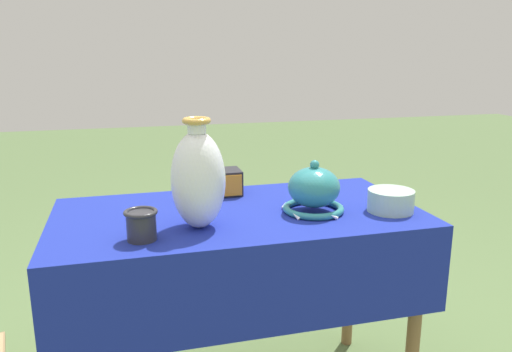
{
  "coord_description": "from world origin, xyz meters",
  "views": [
    {
      "loc": [
        -0.34,
        -1.51,
        1.22
      ],
      "look_at": [
        0.04,
        -0.06,
        0.85
      ],
      "focal_mm": 35.0,
      "sensor_mm": 36.0,
      "label": 1
    }
  ],
  "objects_px": {
    "vase_dome_bell": "(314,191)",
    "cup_wide_charcoal": "(141,224)",
    "vase_tall_bulbous": "(198,179)",
    "pot_squat_celadon": "(391,201)",
    "mosaic_tile_box": "(224,182)"
  },
  "relations": [
    {
      "from": "vase_dome_bell",
      "to": "cup_wide_charcoal",
      "type": "distance_m",
      "value": 0.56
    },
    {
      "from": "mosaic_tile_box",
      "to": "cup_wide_charcoal",
      "type": "height_order",
      "value": "mosaic_tile_box"
    },
    {
      "from": "cup_wide_charcoal",
      "to": "pot_squat_celadon",
      "type": "bearing_deg",
      "value": 3.9
    },
    {
      "from": "vase_tall_bulbous",
      "to": "vase_dome_bell",
      "type": "bearing_deg",
      "value": 7.43
    },
    {
      "from": "vase_dome_bell",
      "to": "cup_wide_charcoal",
      "type": "height_order",
      "value": "vase_dome_bell"
    },
    {
      "from": "mosaic_tile_box",
      "to": "cup_wide_charcoal",
      "type": "distance_m",
      "value": 0.5
    },
    {
      "from": "vase_tall_bulbous",
      "to": "cup_wide_charcoal",
      "type": "distance_m",
      "value": 0.21
    },
    {
      "from": "mosaic_tile_box",
      "to": "cup_wide_charcoal",
      "type": "xyz_separation_m",
      "value": [
        -0.31,
        -0.39,
        0.0
      ]
    },
    {
      "from": "vase_tall_bulbous",
      "to": "pot_squat_celadon",
      "type": "relative_size",
      "value": 2.18
    },
    {
      "from": "vase_dome_bell",
      "to": "vase_tall_bulbous",
      "type": "bearing_deg",
      "value": -172.57
    },
    {
      "from": "vase_tall_bulbous",
      "to": "cup_wide_charcoal",
      "type": "xyz_separation_m",
      "value": [
        -0.17,
        -0.06,
        -0.1
      ]
    },
    {
      "from": "vase_dome_bell",
      "to": "mosaic_tile_box",
      "type": "xyz_separation_m",
      "value": [
        -0.24,
        0.28,
        -0.02
      ]
    },
    {
      "from": "vase_tall_bulbous",
      "to": "mosaic_tile_box",
      "type": "relative_size",
      "value": 2.86
    },
    {
      "from": "vase_dome_bell",
      "to": "mosaic_tile_box",
      "type": "height_order",
      "value": "vase_dome_bell"
    },
    {
      "from": "mosaic_tile_box",
      "to": "vase_dome_bell",
      "type": "bearing_deg",
      "value": -49.44
    }
  ]
}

